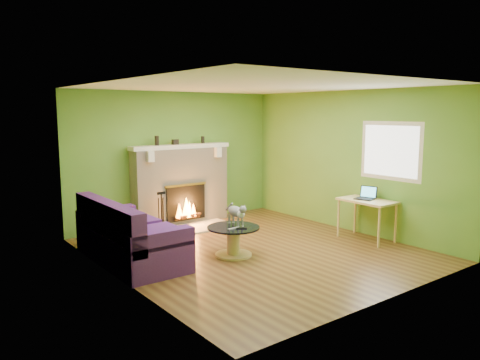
# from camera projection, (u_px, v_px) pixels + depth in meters

# --- Properties ---
(floor) EXTENTS (5.00, 5.00, 0.00)m
(floor) POSITION_uv_depth(u_px,v_px,m) (255.00, 250.00, 7.53)
(floor) COLOR #512F17
(floor) RESTS_ON ground
(ceiling) EXTENTS (5.00, 5.00, 0.00)m
(ceiling) POSITION_uv_depth(u_px,v_px,m) (255.00, 86.00, 7.15)
(ceiling) COLOR white
(ceiling) RESTS_ON wall_back
(wall_back) EXTENTS (5.00, 0.00, 5.00)m
(wall_back) POSITION_uv_depth(u_px,v_px,m) (176.00, 158.00, 9.31)
(wall_back) COLOR #53872C
(wall_back) RESTS_ON floor
(wall_front) EXTENTS (5.00, 0.00, 5.00)m
(wall_front) POSITION_uv_depth(u_px,v_px,m) (392.00, 192.00, 5.37)
(wall_front) COLOR #53872C
(wall_front) RESTS_ON floor
(wall_left) EXTENTS (0.00, 5.00, 5.00)m
(wall_left) POSITION_uv_depth(u_px,v_px,m) (119.00, 183.00, 5.99)
(wall_left) COLOR #53872C
(wall_left) RESTS_ON floor
(wall_right) EXTENTS (0.00, 5.00, 5.00)m
(wall_right) POSITION_uv_depth(u_px,v_px,m) (349.00, 161.00, 8.69)
(wall_right) COLOR #53872C
(wall_right) RESTS_ON floor
(window_frame) EXTENTS (0.00, 1.20, 1.20)m
(window_frame) POSITION_uv_depth(u_px,v_px,m) (391.00, 151.00, 7.94)
(window_frame) COLOR silver
(window_frame) RESTS_ON wall_right
(window_pane) EXTENTS (0.00, 1.06, 1.06)m
(window_pane) POSITION_uv_depth(u_px,v_px,m) (390.00, 151.00, 7.93)
(window_pane) COLOR white
(window_pane) RESTS_ON wall_right
(fireplace) EXTENTS (2.10, 0.46, 1.58)m
(fireplace) POSITION_uv_depth(u_px,v_px,m) (181.00, 185.00, 9.24)
(fireplace) COLOR beige
(fireplace) RESTS_ON floor
(hearth) EXTENTS (1.50, 0.75, 0.03)m
(hearth) POSITION_uv_depth(u_px,v_px,m) (195.00, 228.00, 8.94)
(hearth) COLOR beige
(hearth) RESTS_ON floor
(mantel) EXTENTS (2.10, 0.28, 0.08)m
(mantel) POSITION_uv_depth(u_px,v_px,m) (181.00, 146.00, 9.11)
(mantel) COLOR white
(mantel) RESTS_ON fireplace
(sofa) EXTENTS (0.94, 2.09, 0.94)m
(sofa) POSITION_uv_depth(u_px,v_px,m) (127.00, 238.00, 6.92)
(sofa) COLOR #461A63
(sofa) RESTS_ON floor
(coffee_table) EXTENTS (0.81, 0.81, 0.46)m
(coffee_table) POSITION_uv_depth(u_px,v_px,m) (233.00, 239.00, 7.21)
(coffee_table) COLOR #D4B872
(coffee_table) RESTS_ON floor
(desk) EXTENTS (0.55, 0.95, 0.71)m
(desk) POSITION_uv_depth(u_px,v_px,m) (367.00, 205.00, 8.07)
(desk) COLOR #D4B872
(desk) RESTS_ON floor
(cat) EXTENTS (0.29, 0.60, 0.36)m
(cat) POSITION_uv_depth(u_px,v_px,m) (236.00, 214.00, 7.25)
(cat) COLOR slate
(cat) RESTS_ON coffee_table
(remote_silver) EXTENTS (0.17, 0.05, 0.02)m
(remote_silver) POSITION_uv_depth(u_px,v_px,m) (233.00, 229.00, 7.03)
(remote_silver) COLOR gray
(remote_silver) RESTS_ON coffee_table
(remote_black) EXTENTS (0.16, 0.12, 0.02)m
(remote_black) POSITION_uv_depth(u_px,v_px,m) (242.00, 228.00, 7.05)
(remote_black) COLOR black
(remote_black) RESTS_ON coffee_table
(laptop) EXTENTS (0.33, 0.36, 0.23)m
(laptop) POSITION_uv_depth(u_px,v_px,m) (364.00, 193.00, 8.07)
(laptop) COLOR black
(laptop) RESTS_ON desk
(fire_tools) EXTENTS (0.19, 0.19, 0.73)m
(fire_tools) POSITION_uv_depth(u_px,v_px,m) (162.00, 211.00, 8.63)
(fire_tools) COLOR black
(fire_tools) RESTS_ON hearth
(mantel_vase_left) EXTENTS (0.08, 0.08, 0.18)m
(mantel_vase_left) POSITION_uv_depth(u_px,v_px,m) (157.00, 141.00, 8.82)
(mantel_vase_left) COLOR black
(mantel_vase_left) RESTS_ON mantel
(mantel_vase_right) EXTENTS (0.07, 0.07, 0.14)m
(mantel_vase_right) POSITION_uv_depth(u_px,v_px,m) (203.00, 140.00, 9.43)
(mantel_vase_right) COLOR black
(mantel_vase_right) RESTS_ON mantel
(mantel_box) EXTENTS (0.12, 0.08, 0.10)m
(mantel_box) POSITION_uv_depth(u_px,v_px,m) (175.00, 142.00, 9.06)
(mantel_box) COLOR black
(mantel_box) RESTS_ON mantel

